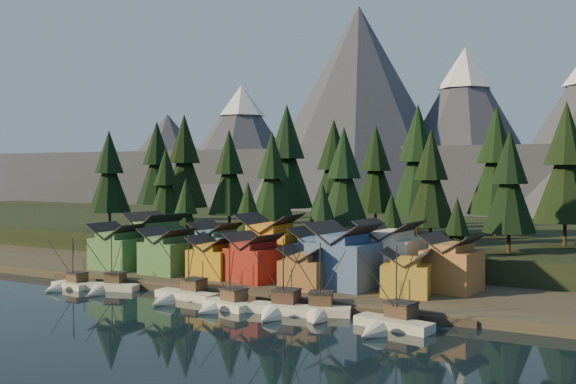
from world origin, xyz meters
The scene contains 45 objects.
ground centered at (0.00, 0.00, 0.00)m, with size 500.00×500.00×0.00m, color black.
shore_strip centered at (0.00, 40.00, 0.75)m, with size 400.00×50.00×1.50m, color #393329.
hillside centered at (0.00, 90.00, 3.00)m, with size 420.00×100.00×6.00m, color black.
dock centered at (0.00, 16.50, 0.50)m, with size 80.00×4.00×1.00m, color #433B30.
mountain_ridge centered at (-4.20, 213.59, 26.06)m, with size 560.00×190.00×90.00m.
boat_0 centered at (-30.29, 8.66, 2.05)m, with size 7.88×8.47×10.14m.
boat_1 centered at (-22.64, 10.54, 1.91)m, with size 10.72×11.26×10.69m.
boat_2 centered at (-6.51, 10.68, 2.08)m, with size 11.45×12.36×11.65m.
boat_3 centered at (3.63, 7.93, 2.26)m, with size 8.83×9.44×11.14m.
boat_4 centered at (12.71, 9.09, 2.41)m, with size 10.43×11.17×12.38m.
boat_5 centered at (18.38, 10.84, 2.33)m, with size 9.78×10.37×11.75m.
boat_6 centered at (29.91, 8.20, 2.30)m, with size 11.48×12.12×12.36m.
house_front_0 centered at (-32.01, 23.40, 6.24)m, with size 9.22×8.74×9.01m.
house_front_1 centered at (-19.80, 23.47, 6.03)m, with size 8.73×8.42×8.63m.
house_front_2 centered at (-9.55, 24.36, 5.46)m, with size 7.80×7.86×7.54m.
house_front_3 centered at (-0.95, 24.39, 5.96)m, with size 9.66×9.35×8.49m.
house_front_4 centered at (10.04, 22.13, 5.15)m, with size 7.71×8.17×6.96m.
house_front_5 centered at (15.64, 26.19, 7.18)m, with size 11.65×10.87×10.82m.
house_front_6 centered at (26.94, 24.46, 5.26)m, with size 8.25×7.93×7.16m.
house_back_0 centered at (-29.19, 31.23, 7.13)m, with size 11.75×11.46×10.73m.
house_back_1 centered at (-14.37, 31.96, 6.40)m, with size 8.70×8.79×9.33m.
house_back_2 centered at (-2.88, 33.31, 7.42)m, with size 11.16×10.34×11.27m.
house_back_3 centered at (7.85, 32.29, 6.30)m, with size 9.25×8.30×9.13m.
house_back_4 centered at (20.93, 33.80, 7.22)m, with size 10.70×10.34×10.88m.
house_back_5 centered at (32.26, 31.62, 6.32)m, with size 9.44×9.53×9.19m.
tree_hill_0 centered at (-62.00, 52.00, 19.94)m, with size 10.94×10.94×25.49m.
tree_hill_1 centered at (-50.00, 68.00, 22.60)m, with size 13.03×13.03×30.36m.
tree_hill_2 centered at (-40.00, 48.00, 17.26)m, with size 8.85×8.85×20.60m.
tree_hill_3 centered at (-30.00, 60.00, 19.78)m, with size 10.82×10.82×25.21m.
tree_hill_4 centered at (-22.00, 75.00, 23.66)m, with size 13.87×13.87×32.31m.
tree_hill_5 centered at (-12.00, 50.00, 18.92)m, with size 10.15×10.15×23.64m.
tree_hill_6 centered at (-4.00, 65.00, 20.82)m, with size 11.64×11.64×27.12m.
tree_hill_7 centered at (6.00, 48.00, 19.11)m, with size 10.30×10.30×23.99m.
tree_hill_8 centered at (14.00, 72.00, 22.59)m, with size 13.02×13.02×30.34m.
tree_hill_9 centered at (22.00, 55.00, 18.84)m, with size 10.09×10.09×23.50m.
tree_hill_10 centered at (30.00, 80.00, 22.36)m, with size 12.84×12.84×29.92m.
tree_hill_11 centered at (38.00, 50.00, 18.34)m, with size 9.69×9.69×22.58m.
tree_hill_12 centered at (46.00, 66.00, 21.78)m, with size 12.39×12.39×28.85m.
tree_hill_15 centered at (0.00, 82.00, 20.54)m, with size 11.42×11.42×26.60m.
tree_hill_16 centered at (-68.00, 78.00, 22.29)m, with size 12.79×12.79×29.79m.
tree_shore_0 centered at (-28.00, 40.00, 11.32)m, with size 7.72×7.72×17.98m.
tree_shore_1 centered at (-12.00, 40.00, 10.99)m, with size 7.46×7.46×17.38m.
tree_shore_2 centered at (5.00, 40.00, 10.91)m, with size 7.39×7.39×17.22m.
tree_shore_3 centered at (19.00, 40.00, 9.94)m, with size 6.63×6.63×15.45m.
tree_shore_4 centered at (31.00, 40.00, 9.64)m, with size 6.40×6.40×14.90m.
Camera 1 is at (58.39, -71.93, 21.23)m, focal length 40.00 mm.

